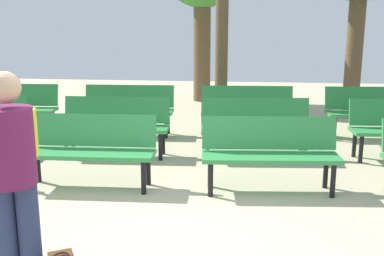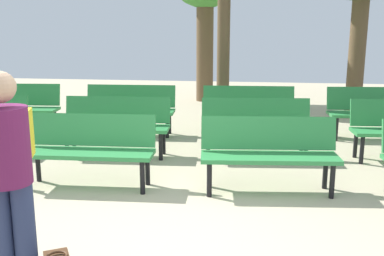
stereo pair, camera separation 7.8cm
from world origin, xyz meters
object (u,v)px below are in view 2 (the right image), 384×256
object	(u,v)px
bench_r0_c2	(269,150)
bench_r2_c0	(15,105)
bench_r0_c1	(89,146)
bench_r1_c2	(256,124)
bench_r2_c1	(130,106)
bench_r2_c2	(248,108)
bench_r1_c1	(116,122)
visitor_with_backpack	(9,170)
bench_r2_c3	(375,109)

from	to	relation	value
bench_r0_c2	bench_r2_c0	xyz separation A→B (m)	(-4.49, 2.48, 0.00)
bench_r0_c1	bench_r0_c2	bearing A→B (deg)	0.71
bench_r1_c2	bench_r2_c1	xyz separation A→B (m)	(-2.22, 1.21, 0.00)
bench_r2_c1	bench_r2_c2	bearing A→B (deg)	0.84
bench_r1_c1	visitor_with_backpack	distance (m)	3.65
bench_r0_c1	bench_r1_c2	bearing A→B (deg)	34.03
bench_r1_c2	visitor_with_backpack	xyz separation A→B (m)	(-1.80, -3.73, 0.43)
visitor_with_backpack	bench_r2_c2	bearing A→B (deg)	-125.39
bench_r0_c1	bench_r2_c3	world-z (taller)	same
bench_r2_c1	bench_r2_c2	size ratio (longest dim) A/B	1.00
bench_r2_c3	bench_r1_c2	bearing A→B (deg)	-149.27
bench_r0_c1	bench_r2_c0	size ratio (longest dim) A/B	0.99
bench_r2_c3	visitor_with_backpack	distance (m)	6.47
bench_r1_c1	visitor_with_backpack	xyz separation A→B (m)	(0.28, -3.61, 0.43)
bench_r0_c1	bench_r1_c1	size ratio (longest dim) A/B	1.00
bench_r0_c2	bench_r2_c2	world-z (taller)	same
bench_r0_c1	bench_r2_c0	world-z (taller)	same
visitor_with_backpack	bench_r2_c0	bearing A→B (deg)	-79.23
bench_r0_c1	bench_r2_c2	size ratio (longest dim) A/B	1.00
bench_r1_c1	bench_r2_c3	distance (m)	4.42
bench_r1_c2	bench_r2_c3	xyz separation A→B (m)	(2.05, 1.46, 0.00)
bench_r2_c0	visitor_with_backpack	size ratio (longest dim) A/B	0.99
bench_r0_c1	bench_r1_c2	world-z (taller)	same
bench_r0_c1	bench_r0_c2	distance (m)	2.17
bench_r0_c1	bench_r2_c2	distance (m)	3.39
bench_r1_c2	bench_r1_c1	bearing A→B (deg)	178.17
bench_r2_c0	bench_r2_c2	bearing A→B (deg)	-1.15
bench_r2_c1	bench_r2_c3	distance (m)	4.28
bench_r2_c0	bench_r2_c3	size ratio (longest dim) A/B	1.00
bench_r2_c2	bench_r1_c2	bearing A→B (deg)	-87.91
bench_r2_c0	bench_r2_c1	world-z (taller)	same
bench_r2_c0	bench_r1_c2	bearing A→B (deg)	-18.43
bench_r0_c2	bench_r1_c1	size ratio (longest dim) A/B	1.01
bench_r1_c2	bench_r2_c0	world-z (taller)	same
bench_r1_c2	bench_r2_c0	xyz separation A→B (m)	(-4.35, 1.11, 0.00)
bench_r0_c2	bench_r1_c2	size ratio (longest dim) A/B	1.00
bench_r0_c2	bench_r2_c3	bearing A→B (deg)	50.85
bench_r0_c2	visitor_with_backpack	size ratio (longest dim) A/B	0.99
bench_r1_c2	bench_r2_c3	distance (m)	2.52
bench_r1_c2	bench_r2_c2	distance (m)	1.33
bench_r0_c1	bench_r2_c0	bearing A→B (deg)	129.95
bench_r2_c3	visitor_with_backpack	bearing A→B (deg)	-131.35
bench_r0_c2	bench_r2_c1	xyz separation A→B (m)	(-2.36, 2.58, 0.00)
bench_r0_c1	visitor_with_backpack	distance (m)	2.31
bench_r2_c0	bench_r0_c2	bearing A→B (deg)	-33.04
bench_r1_c1	bench_r2_c0	world-z (taller)	same
bench_r0_c1	visitor_with_backpack	size ratio (longest dim) A/B	0.98
bench_r2_c1	visitor_with_backpack	xyz separation A→B (m)	(0.42, -4.93, 0.43)
bench_r0_c1	bench_r1_c1	xyz separation A→B (m)	(-0.05, 1.36, 0.00)
bench_r1_c1	bench_r1_c2	xyz separation A→B (m)	(2.08, 0.12, 0.00)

